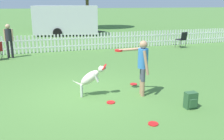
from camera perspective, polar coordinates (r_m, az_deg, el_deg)
name	(u,v)px	position (r m, az deg, el deg)	size (l,w,h in m)	color
ground_plane	(83,94)	(7.18, -6.58, -5.57)	(240.00, 240.00, 0.00)	#4C7A38
handler_person	(142,62)	(6.89, 6.82, 1.86)	(0.84, 0.82, 1.54)	tan
leaping_dog	(91,77)	(6.90, -4.83, -1.64)	(0.98, 0.45, 0.91)	beige
frisbee_near_handler	(153,124)	(5.54, 9.40, -12.03)	(0.22, 0.22, 0.02)	red
frisbee_near_dog	(134,84)	(8.00, 4.96, -3.23)	(0.22, 0.22, 0.02)	red
frisbee_midfield	(111,102)	(6.55, -0.28, -7.41)	(0.22, 0.22, 0.02)	red
backpack_on_grass	(191,100)	(6.47, 17.56, -6.64)	(0.29, 0.23, 0.41)	#2D5633
picket_fence	(57,43)	(13.60, -12.56, 6.03)	(25.62, 0.04, 0.92)	white
folding_chair_center	(182,38)	(15.00, 15.76, 6.99)	(0.61, 0.62, 0.92)	#333338
spectator_standing	(9,38)	(12.62, -22.52, 6.82)	(0.41, 0.27, 1.58)	black
equipment_trailer	(66,20)	(20.58, -10.45, 11.24)	(5.85, 3.18, 2.32)	silver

